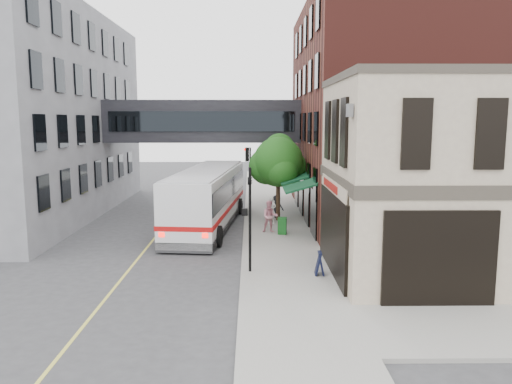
{
  "coord_description": "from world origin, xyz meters",
  "views": [
    {
      "loc": [
        0.43,
        -18.8,
        6.64
      ],
      "look_at": [
        0.69,
        5.16,
        3.14
      ],
      "focal_mm": 35.0,
      "sensor_mm": 36.0,
      "label": 1
    }
  ],
  "objects_px": {
    "pedestrian_b": "(270,217)",
    "sandwich_board": "(320,263)",
    "bus": "(208,196)",
    "pedestrian_a": "(271,210)",
    "newspaper_box": "(282,226)",
    "pedestrian_c": "(276,207)"
  },
  "relations": [
    {
      "from": "bus",
      "to": "pedestrian_b",
      "type": "xyz_separation_m",
      "value": [
        3.77,
        -2.1,
        -0.91
      ]
    },
    {
      "from": "pedestrian_a",
      "to": "sandwich_board",
      "type": "bearing_deg",
      "value": -59.15
    },
    {
      "from": "newspaper_box",
      "to": "bus",
      "type": "bearing_deg",
      "value": 158.81
    },
    {
      "from": "pedestrian_b",
      "to": "sandwich_board",
      "type": "bearing_deg",
      "value": -79.37
    },
    {
      "from": "pedestrian_b",
      "to": "sandwich_board",
      "type": "xyz_separation_m",
      "value": [
        1.78,
        -8.03,
        -0.43
      ]
    },
    {
      "from": "pedestrian_c",
      "to": "newspaper_box",
      "type": "xyz_separation_m",
      "value": [
        0.11,
        -4.69,
        -0.28
      ]
    },
    {
      "from": "pedestrian_b",
      "to": "newspaper_box",
      "type": "height_order",
      "value": "pedestrian_b"
    },
    {
      "from": "pedestrian_a",
      "to": "newspaper_box",
      "type": "xyz_separation_m",
      "value": [
        0.5,
        -2.95,
        -0.36
      ]
    },
    {
      "from": "pedestrian_c",
      "to": "newspaper_box",
      "type": "height_order",
      "value": "pedestrian_c"
    },
    {
      "from": "newspaper_box",
      "to": "pedestrian_c",
      "type": "bearing_deg",
      "value": 100.35
    },
    {
      "from": "pedestrian_c",
      "to": "bus",
      "type": "bearing_deg",
      "value": -153.56
    },
    {
      "from": "bus",
      "to": "pedestrian_a",
      "type": "height_order",
      "value": "bus"
    },
    {
      "from": "bus",
      "to": "pedestrian_b",
      "type": "relative_size",
      "value": 7.23
    },
    {
      "from": "newspaper_box",
      "to": "pedestrian_a",
      "type": "bearing_deg",
      "value": 108.61
    },
    {
      "from": "pedestrian_b",
      "to": "newspaper_box",
      "type": "bearing_deg",
      "value": -37.57
    },
    {
      "from": "pedestrian_b",
      "to": "sandwich_board",
      "type": "distance_m",
      "value": 8.23
    },
    {
      "from": "pedestrian_b",
      "to": "pedestrian_c",
      "type": "xyz_separation_m",
      "value": [
        0.58,
        4.2,
        -0.16
      ]
    },
    {
      "from": "pedestrian_a",
      "to": "newspaper_box",
      "type": "distance_m",
      "value": 3.02
    },
    {
      "from": "pedestrian_c",
      "to": "newspaper_box",
      "type": "distance_m",
      "value": 4.7
    },
    {
      "from": "newspaper_box",
      "to": "pedestrian_b",
      "type": "bearing_deg",
      "value": 153.36
    },
    {
      "from": "pedestrian_b",
      "to": "newspaper_box",
      "type": "relative_size",
      "value": 1.91
    },
    {
      "from": "bus",
      "to": "newspaper_box",
      "type": "relative_size",
      "value": 13.83
    }
  ]
}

